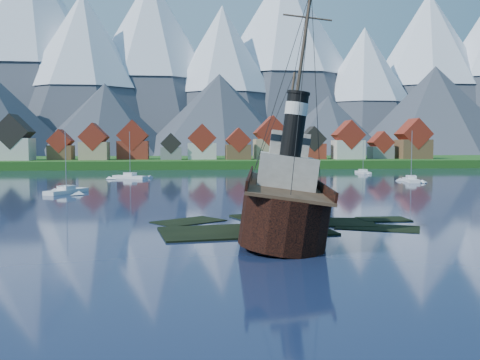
{
  "coord_description": "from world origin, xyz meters",
  "views": [
    {
      "loc": [
        -9.69,
        -58.25,
        9.52
      ],
      "look_at": [
        -2.75,
        6.0,
        5.0
      ],
      "focal_mm": 40.0,
      "sensor_mm": 36.0,
      "label": 1
    }
  ],
  "objects": [
    {
      "name": "sailboat_c",
      "position": [
        -23.52,
        85.5,
        0.29
      ],
      "size": [
        9.79,
        7.77,
        13.04
      ],
      "rotation": [
        0.0,
        0.0,
        0.97
      ],
      "color": "white",
      "rests_on": "ground"
    },
    {
      "name": "sailboat_f",
      "position": [
        -31.45,
        44.75,
        0.27
      ],
      "size": [
        6.86,
        9.94,
        12.26
      ],
      "rotation": [
        0.0,
        0.0,
        -0.49
      ],
      "color": "white",
      "rests_on": "ground"
    },
    {
      "name": "shoal",
      "position": [
        1.78,
        2.15,
        -0.35
      ],
      "size": [
        31.71,
        21.24,
        1.14
      ],
      "color": "black",
      "rests_on": "ground"
    },
    {
      "name": "tugboat_wreck",
      "position": [
        0.61,
        0.67,
        3.32
      ],
      "size": [
        7.78,
        33.53,
        26.57
      ],
      "rotation": [
        0.0,
        0.13,
        -0.15
      ],
      "color": "black",
      "rests_on": "ground"
    },
    {
      "name": "sailboat_e",
      "position": [
        45.91,
        101.73,
        0.24
      ],
      "size": [
        2.53,
        9.44,
        10.9
      ],
      "rotation": [
        0.0,
        0.0,
        -0.02
      ],
      "color": "white",
      "rests_on": "ground"
    },
    {
      "name": "town",
      "position": [
        -33.12,
        152.18,
        8.99
      ],
      "size": [
        250.96,
        16.69,
        17.3
      ],
      "color": "maroon",
      "rests_on": "ground"
    },
    {
      "name": "shore_bank",
      "position": [
        0.0,
        170.0,
        0.0
      ],
      "size": [
        600.0,
        80.0,
        3.2
      ],
      "primitive_type": "cube",
      "color": "#1B4B15",
      "rests_on": "ground"
    },
    {
      "name": "seawall",
      "position": [
        0.0,
        132.0,
        0.0
      ],
      "size": [
        600.0,
        2.5,
        2.0
      ],
      "primitive_type": "cube",
      "color": "#3F3D38",
      "rests_on": "ground"
    },
    {
      "name": "ground",
      "position": [
        0.0,
        0.0,
        0.0
      ],
      "size": [
        1400.0,
        1400.0,
        0.0
      ],
      "primitive_type": "plane",
      "color": "#162140",
      "rests_on": "ground"
    },
    {
      "name": "sailboat_d",
      "position": [
        45.68,
        66.2,
        0.3
      ],
      "size": [
        4.36,
        9.8,
        12.98
      ],
      "rotation": [
        0.0,
        0.0,
        -0.22
      ],
      "color": "white",
      "rests_on": "ground"
    },
    {
      "name": "mountains",
      "position": [
        -0.79,
        481.26,
        89.34
      ],
      "size": [
        965.0,
        340.0,
        205.0
      ],
      "color": "#2D333D",
      "rests_on": "ground"
    }
  ]
}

